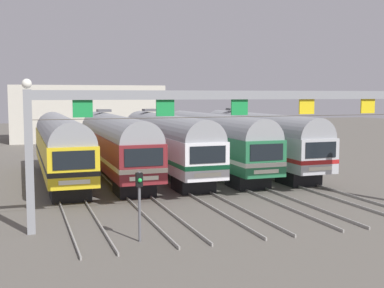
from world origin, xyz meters
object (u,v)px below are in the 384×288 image
object	(u,v)px
commuter_train_maroon	(115,143)
commuter_train_stainless	(258,139)
yard_signal_mast	(139,193)
commuter_train_yellow	(61,145)
commuter_train_white	(166,141)
catenary_gantry	(239,115)
commuter_train_green	(214,140)

from	to	relation	value
commuter_train_maroon	commuter_train_stainless	world-z (taller)	same
commuter_train_maroon	yard_signal_mast	world-z (taller)	commuter_train_maroon
commuter_train_maroon	commuter_train_yellow	bearing A→B (deg)	-179.94
commuter_train_yellow	commuter_train_white	bearing A→B (deg)	0.03
commuter_train_white	catenary_gantry	xyz separation A→B (m)	(0.00, -13.50, 2.54)
commuter_train_white	commuter_train_stainless	bearing A→B (deg)	0.00
commuter_train_white	yard_signal_mast	distance (m)	17.34
commuter_train_maroon	commuter_train_green	distance (m)	7.84
commuter_train_green	yard_signal_mast	size ratio (longest dim) A/B	5.96
commuter_train_yellow	commuter_train_green	xyz separation A→B (m)	(11.76, 0.00, 0.00)
commuter_train_yellow	commuter_train_white	distance (m)	7.84
commuter_train_white	commuter_train_stainless	distance (m)	7.84
commuter_train_maroon	catenary_gantry	world-z (taller)	catenary_gantry
commuter_train_white	commuter_train_green	distance (m)	3.92
commuter_train_stainless	catenary_gantry	distance (m)	15.82
commuter_train_maroon	commuter_train_stainless	bearing A→B (deg)	0.00
commuter_train_stainless	catenary_gantry	world-z (taller)	catenary_gantry
commuter_train_green	catenary_gantry	size ratio (longest dim) A/B	0.86
commuter_train_yellow	commuter_train_maroon	size ratio (longest dim) A/B	1.00
commuter_train_green	commuter_train_yellow	bearing A→B (deg)	180.00
commuter_train_maroon	catenary_gantry	distance (m)	14.28
commuter_train_yellow	commuter_train_maroon	distance (m)	3.92
commuter_train_yellow	commuter_train_maroon	xyz separation A→B (m)	(3.92, 0.00, 0.00)
commuter_train_maroon	yard_signal_mast	distance (m)	16.43
commuter_train_yellow	commuter_train_white	size ratio (longest dim) A/B	1.00
commuter_train_maroon	yard_signal_mast	bearing A→B (deg)	-96.86
commuter_train_white	catenary_gantry	world-z (taller)	catenary_gantry
commuter_train_yellow	commuter_train_white	world-z (taller)	commuter_train_white
commuter_train_yellow	catenary_gantry	size ratio (longest dim) A/B	0.86
catenary_gantry	yard_signal_mast	xyz separation A→B (m)	(-5.88, -2.80, -3.11)
commuter_train_maroon	commuter_train_white	world-z (taller)	same
catenary_gantry	yard_signal_mast	size ratio (longest dim) A/B	6.91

